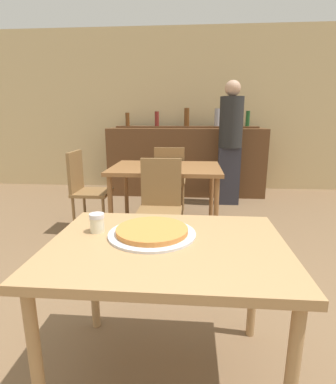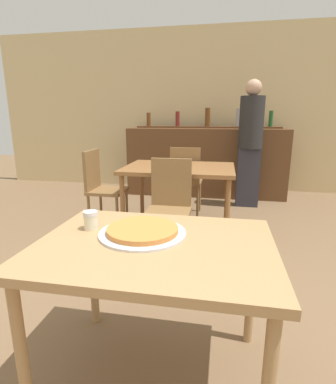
% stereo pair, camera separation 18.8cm
% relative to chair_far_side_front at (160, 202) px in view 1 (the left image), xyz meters
% --- Properties ---
extents(ground_plane, '(16.00, 16.00, 0.00)m').
position_rel_chair_far_side_front_xyz_m(ground_plane, '(0.18, -1.37, -0.54)').
color(ground_plane, brown).
extents(wall_back, '(8.00, 0.05, 2.80)m').
position_rel_chair_far_side_front_xyz_m(wall_back, '(0.18, 2.95, 0.86)').
color(wall_back, '#D1B784').
rests_on(wall_back, ground_plane).
extents(dining_table_near, '(1.09, 0.81, 0.74)m').
position_rel_chair_far_side_front_xyz_m(dining_table_near, '(0.18, -1.37, 0.12)').
color(dining_table_near, '#A87F51').
rests_on(dining_table_near, ground_plane).
extents(dining_table_far, '(1.19, 0.87, 0.77)m').
position_rel_chair_far_side_front_xyz_m(dining_table_far, '(0.00, 0.60, 0.16)').
color(dining_table_far, brown).
rests_on(dining_table_far, ground_plane).
extents(bar_counter, '(2.60, 0.56, 1.12)m').
position_rel_chair_far_side_front_xyz_m(bar_counter, '(0.18, 2.44, 0.02)').
color(bar_counter, brown).
rests_on(bar_counter, ground_plane).
extents(bar_back_shelf, '(2.39, 0.24, 0.33)m').
position_rel_chair_far_side_front_xyz_m(bar_back_shelf, '(0.20, 2.58, 0.64)').
color(bar_back_shelf, brown).
rests_on(bar_back_shelf, bar_counter).
extents(chair_far_side_front, '(0.40, 0.40, 0.93)m').
position_rel_chair_far_side_front_xyz_m(chair_far_side_front, '(0.00, 0.00, 0.00)').
color(chair_far_side_front, olive).
rests_on(chair_far_side_front, ground_plane).
extents(chair_far_side_back, '(0.40, 0.40, 0.93)m').
position_rel_chair_far_side_front_xyz_m(chair_far_side_back, '(0.00, 1.20, 0.00)').
color(chair_far_side_back, olive).
rests_on(chair_far_side_back, ground_plane).
extents(chair_far_side_left, '(0.40, 0.40, 0.93)m').
position_rel_chair_far_side_front_xyz_m(chair_far_side_left, '(-0.93, 0.60, 0.00)').
color(chair_far_side_left, olive).
rests_on(chair_far_side_left, ground_plane).
extents(pizza_tray, '(0.43, 0.43, 0.04)m').
position_rel_chair_far_side_front_xyz_m(pizza_tray, '(0.10, -1.29, 0.22)').
color(pizza_tray, silver).
rests_on(pizza_tray, dining_table_near).
extents(cheese_shaker, '(0.07, 0.07, 0.09)m').
position_rel_chair_far_side_front_xyz_m(cheese_shaker, '(-0.18, -1.27, 0.25)').
color(cheese_shaker, beige).
rests_on(cheese_shaker, dining_table_near).
extents(person_standing, '(0.34, 0.34, 1.80)m').
position_rel_chair_far_side_front_xyz_m(person_standing, '(0.84, 1.86, 0.45)').
color(person_standing, '#2D2D38').
rests_on(person_standing, ground_plane).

